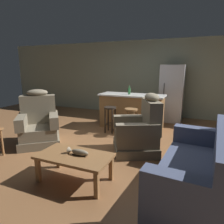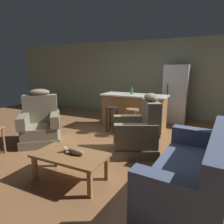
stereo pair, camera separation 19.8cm
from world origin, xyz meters
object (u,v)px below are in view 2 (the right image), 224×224
Objects in this scene: recliner_near_island at (139,132)px; couch at (194,174)px; recliner_near_lamp at (41,124)px; fish_figurine at (74,151)px; bar_stool_right at (132,117)px; coffee_table at (70,157)px; kitchen_island at (134,111)px; bar_stool_left at (112,115)px; refrigerator at (176,94)px; bottle_tall_green at (132,91)px.

couch is at bearing 109.49° from recliner_near_island.
recliner_near_lamp is at bearing -6.66° from couch.
bar_stool_right is at bearing 88.27° from fish_figurine.
couch is 2.55m from bar_stool_right.
bar_stool_right is at bearing 88.13° from recliner_near_lamp.
coffee_table is 0.56× the size of couch.
recliner_near_island reaches higher than fish_figurine.
bar_stool_left is (-0.38, -0.63, -0.01)m from kitchen_island.
bar_stool_left is 0.39× the size of refrigerator.
bar_stool_left is (1.15, 1.34, 0.05)m from recliner_near_lamp.
bottle_tall_green is (0.31, 0.62, 0.57)m from bar_stool_left.
bottle_tall_green is at bearing 103.54° from recliner_near_lamp.
coffee_table is at bearing 16.07° from couch.
bar_stool_right is at bearing -47.09° from couch.
recliner_near_lamp and recliner_near_island have the same top height.
bar_stool_right is (0.57, 0.00, 0.00)m from bar_stool_left.
coffee_table is 4.29m from refrigerator.
coffee_table is 0.92× the size of recliner_near_lamp.
refrigerator is (0.74, 1.83, 0.41)m from bar_stool_right.
recliner_near_lamp reaches higher than kitchen_island.
refrigerator reaches higher than kitchen_island.
refrigerator is at bearing 54.41° from bar_stool_left.
bar_stool_right is at bearing 0.00° from bar_stool_left.
couch is 2.89× the size of bar_stool_right.
refrigerator is (1.31, 1.83, 0.41)m from bar_stool_left.
recliner_near_lamp reaches higher than fish_figurine.
bottle_tall_green is at bearing 92.70° from coffee_table.
fish_figurine is 0.19× the size of kitchen_island.
fish_figurine is 0.19× the size of refrigerator.
recliner_near_lamp is 0.68× the size of refrigerator.
recliner_near_lamp is at bearing -127.88° from refrigerator.
couch is at bearing 11.41° from coffee_table.
coffee_table is at bearing -79.18° from bar_stool_left.
recliner_near_island is 1.76× the size of bar_stool_left.
fish_figurine is 4.25m from refrigerator.
recliner_near_island reaches higher than bar_stool_left.
kitchen_island is at bearing 92.24° from fish_figurine.
bar_stool_right is at bearing -73.60° from kitchen_island.
recliner_near_island is 1.81m from bottle_tall_green.
bar_stool_right reaches higher than fish_figurine.
couch is at bearing 11.05° from fish_figurine.
bottle_tall_green is (-1.84, 2.62, 0.70)m from couch.
recliner_near_lamp is 1.77m from bar_stool_left.
fish_figurine is at bearing -91.73° from bar_stool_right.
bottle_tall_green is at bearing 112.96° from bar_stool_right.
bar_stool_right is (-1.58, 2.00, 0.13)m from couch.
fish_figurine is 3.00m from bottle_tall_green.
recliner_near_island is (2.20, 0.42, 0.00)m from recliner_near_lamp.
couch is 1.09× the size of kitchen_island.
bar_stool_left and bar_stool_right have the same top height.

